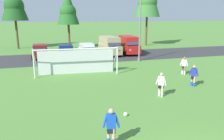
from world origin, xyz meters
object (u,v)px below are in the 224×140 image
parked_car_slot_center_right (129,45)px  soccer_ball (126,114)px  player_striker_near (194,76)px  player_winger_left (111,127)px  street_lamp (141,27)px  parked_car_slot_far_left (40,51)px  soccer_goal (77,60)px  parked_car_slot_center_left (87,50)px  player_defender_far (161,85)px  parked_car_slot_center (110,45)px  player_midfield_center (184,66)px  parked_car_slot_left (66,51)px

parked_car_slot_center_right → soccer_ball: bearing=-110.7°
soccer_ball → player_striker_near: bearing=27.7°
player_winger_left → street_lamp: street_lamp is taller
parked_car_slot_far_left → parked_car_slot_center_right: parked_car_slot_center_right is taller
soccer_goal → street_lamp: size_ratio=0.96×
parked_car_slot_center_left → parked_car_slot_center_right: 6.07m
player_defender_far → parked_car_slot_center: bearing=86.4°
player_striker_near → player_midfield_center: bearing=67.7°
player_midfield_center → player_defender_far: bearing=-136.3°
soccer_ball → player_defender_far: (3.27, 2.21, 0.71)m
player_striker_near → parked_car_slot_center_left: 16.00m
parked_car_slot_far_left → parked_car_slot_center_left: bearing=-6.3°
parked_car_slot_center → street_lamp: size_ratio=0.62×
parked_car_slot_far_left → parked_car_slot_center: bearing=-1.9°
parked_car_slot_center_left → parked_car_slot_left: bearing=-169.4°
player_striker_near → parked_car_slot_center_right: (0.40, 15.40, 0.52)m
parked_car_slot_left → soccer_goal: bearing=-87.6°
player_striker_near → parked_car_slot_left: bearing=120.3°
player_defender_far → parked_car_slot_left: size_ratio=0.39×
soccer_goal → parked_car_slot_far_left: soccer_goal is taller
parked_car_slot_far_left → parked_car_slot_center_right: (12.00, -0.22, 0.47)m
player_midfield_center → player_striker_near: bearing=-112.3°
player_midfield_center → parked_car_slot_center_right: parked_car_slot_center_right is taller
player_midfield_center → street_lamp: (-1.35, 6.96, 3.23)m
player_striker_near → street_lamp: size_ratio=0.21×
soccer_goal → parked_car_slot_center_left: size_ratio=1.78×
player_defender_far → parked_car_slot_center_left: 16.45m
player_defender_far → parked_car_slot_center_right: (3.88, 16.74, 0.52)m
soccer_goal → parked_car_slot_center: (5.69, 9.15, 0.05)m
soccer_ball → parked_car_slot_center: (4.32, 18.87, 1.23)m
soccer_ball → street_lamp: street_lamp is taller
player_midfield_center → player_winger_left: bearing=-136.0°
parked_car_slot_far_left → parked_car_slot_center_right: 12.01m
parked_car_slot_far_left → parked_car_slot_left: (3.15, -1.18, 0.00)m
parked_car_slot_center_left → parked_car_slot_center_right: (6.04, 0.43, 0.47)m
parked_car_slot_center_left → parked_car_slot_center: 3.27m
player_defender_far → soccer_goal: bearing=121.7°
soccer_goal → player_midfield_center: size_ratio=4.60×
player_striker_near → player_midfield_center: 3.55m
soccer_goal → player_defender_far: 8.84m
player_striker_near → parked_car_slot_far_left: bearing=126.6°
soccer_ball → parked_car_slot_far_left: (-4.85, 19.17, 0.77)m
player_striker_near → player_midfield_center: size_ratio=1.00×
parked_car_slot_far_left → parked_car_slot_center_right: bearing=-1.1°
parked_car_slot_left → parked_car_slot_center_left: bearing=10.6°
player_winger_left → parked_car_slot_center_right: parked_car_slot_center_right is taller
player_winger_left → parked_car_slot_far_left: parked_car_slot_far_left is taller
player_defender_far → street_lamp: bearing=73.3°
soccer_goal → parked_car_slot_center_left: bearing=74.3°
player_winger_left → street_lamp: size_ratio=0.21×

